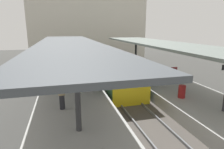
{
  "coord_description": "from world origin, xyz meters",
  "views": [
    {
      "loc": [
        -4.32,
        -12.35,
        5.24
      ],
      "look_at": [
        -0.5,
        2.03,
        1.62
      ],
      "focal_mm": 30.47,
      "sensor_mm": 36.0,
      "label": 1
    }
  ],
  "objects_px": {
    "platform_bench": "(171,72)",
    "passenger_mid_platform": "(138,67)",
    "litter_bin": "(182,92)",
    "commuter_train": "(111,67)",
    "passenger_near_bench": "(62,94)"
  },
  "relations": [
    {
      "from": "commuter_train",
      "to": "litter_bin",
      "type": "height_order",
      "value": "commuter_train"
    },
    {
      "from": "passenger_near_bench",
      "to": "passenger_mid_platform",
      "type": "height_order",
      "value": "passenger_near_bench"
    },
    {
      "from": "commuter_train",
      "to": "platform_bench",
      "type": "relative_size",
      "value": 8.11
    },
    {
      "from": "litter_bin",
      "to": "passenger_near_bench",
      "type": "xyz_separation_m",
      "value": [
        -7.26,
        0.16,
        0.43
      ]
    },
    {
      "from": "passenger_mid_platform",
      "to": "platform_bench",
      "type": "bearing_deg",
      "value": -24.71
    },
    {
      "from": "commuter_train",
      "to": "platform_bench",
      "type": "bearing_deg",
      "value": -23.89
    },
    {
      "from": "litter_bin",
      "to": "passenger_mid_platform",
      "type": "xyz_separation_m",
      "value": [
        -0.47,
        6.02,
        0.43
      ]
    },
    {
      "from": "commuter_train",
      "to": "passenger_near_bench",
      "type": "distance_m",
      "value": 8.17
    },
    {
      "from": "commuter_train",
      "to": "platform_bench",
      "type": "height_order",
      "value": "commuter_train"
    },
    {
      "from": "commuter_train",
      "to": "platform_bench",
      "type": "distance_m",
      "value": 5.44
    },
    {
      "from": "platform_bench",
      "to": "litter_bin",
      "type": "distance_m",
      "value": 5.27
    },
    {
      "from": "platform_bench",
      "to": "passenger_mid_platform",
      "type": "height_order",
      "value": "passenger_mid_platform"
    },
    {
      "from": "litter_bin",
      "to": "passenger_mid_platform",
      "type": "bearing_deg",
      "value": 94.45
    },
    {
      "from": "commuter_train",
      "to": "passenger_mid_platform",
      "type": "bearing_deg",
      "value": -22.95
    },
    {
      "from": "commuter_train",
      "to": "litter_bin",
      "type": "bearing_deg",
      "value": -68.24
    }
  ]
}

